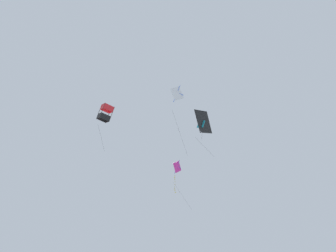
# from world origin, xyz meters

# --- Properties ---
(kite_diamond_far_centre) EXTENTS (2.00, 1.87, 9.29)m
(kite_diamond_far_centre) POSITION_xyz_m (7.91, 4.40, 31.70)
(kite_diamond_far_centre) COLOR white
(kite_diamond_upper_right) EXTENTS (2.73, 2.35, 6.86)m
(kite_diamond_upper_right) POSITION_xyz_m (-1.70, 7.22, 28.91)
(kite_diamond_upper_right) COLOR #DB2D93
(kite_box_near_right) EXTENTS (1.93, 1.50, 4.73)m
(kite_box_near_right) POSITION_xyz_m (8.42, -2.83, 26.32)
(kite_box_near_right) COLOR red
(kite_delta_near_left) EXTENTS (2.81, 2.71, 4.89)m
(kite_delta_near_left) POSITION_xyz_m (7.92, 7.11, 28.09)
(kite_delta_near_left) COLOR black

